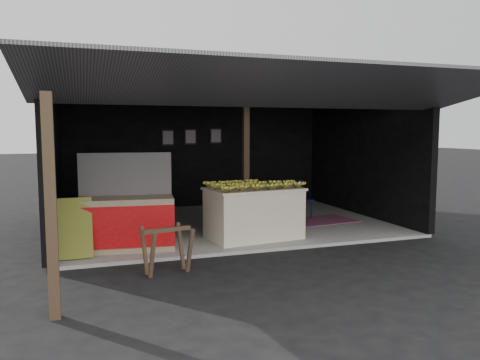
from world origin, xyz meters
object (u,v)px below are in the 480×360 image
object	(u,v)px
white_crate	(236,206)
sawhorse	(167,245)
neighbor_stall	(126,221)
water_barrel	(287,221)
banana_table	(254,213)
plastic_chair	(299,196)

from	to	relation	value
white_crate	sawhorse	world-z (taller)	white_crate
neighbor_stall	water_barrel	bearing A→B (deg)	11.46
white_crate	neighbor_stall	world-z (taller)	neighbor_stall
sawhorse	white_crate	bearing A→B (deg)	41.80
banana_table	plastic_chair	world-z (taller)	banana_table
banana_table	water_barrel	xyz separation A→B (m)	(0.78, 0.21, -0.25)
white_crate	neighbor_stall	size ratio (longest dim) A/B	0.57
sawhorse	plastic_chair	xyz separation A→B (m)	(3.65, 3.16, 0.13)
plastic_chair	neighbor_stall	bearing A→B (deg)	-173.21
white_crate	sawhorse	distance (m)	3.07
sawhorse	water_barrel	distance (m)	3.22
neighbor_stall	water_barrel	size ratio (longest dim) A/B	3.52
white_crate	plastic_chair	world-z (taller)	white_crate
neighbor_stall	plastic_chair	size ratio (longest dim) A/B	1.92
water_barrel	plastic_chair	world-z (taller)	plastic_chair
sawhorse	water_barrel	bearing A→B (deg)	22.14
white_crate	sawhorse	bearing A→B (deg)	-133.32
banana_table	water_barrel	size ratio (longest dim) A/B	3.92
white_crate	water_barrel	size ratio (longest dim) A/B	2.02
neighbor_stall	water_barrel	world-z (taller)	neighbor_stall
banana_table	white_crate	world-z (taller)	banana_table
banana_table	sawhorse	size ratio (longest dim) A/B	2.56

